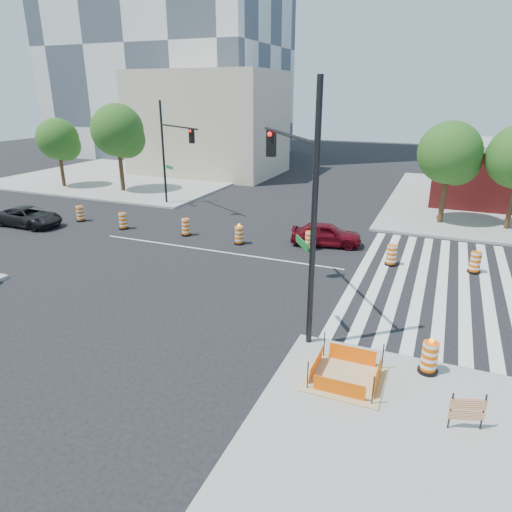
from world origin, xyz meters
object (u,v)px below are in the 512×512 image
object	(u,v)px
signal_pole_se	(297,185)
signal_pole_nw	(172,145)
dark_suv	(29,217)
red_coupe	(326,234)

from	to	relation	value
signal_pole_se	signal_pole_nw	bearing A→B (deg)	10.14
signal_pole_se	dark_suv	bearing A→B (deg)	38.40
dark_suv	signal_pole_se	world-z (taller)	signal_pole_se
dark_suv	signal_pole_se	bearing A→B (deg)	-105.99
signal_pole_nw	dark_suv	bearing A→B (deg)	-95.76
signal_pole_nw	red_coupe	bearing A→B (deg)	14.06
red_coupe	signal_pole_se	bearing A→B (deg)	175.15
red_coupe	signal_pole_nw	distance (m)	13.58
red_coupe	signal_pole_nw	size ratio (longest dim) A/B	0.52
red_coupe	signal_pole_se	xyz separation A→B (m)	(1.15, -9.18, 4.48)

